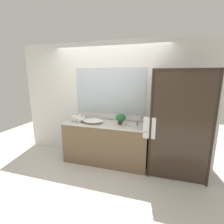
{
  "coord_description": "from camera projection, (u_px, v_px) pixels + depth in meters",
  "views": [
    {
      "loc": [
        1.1,
        -3.15,
        1.89
      ],
      "look_at": [
        0.15,
        0.0,
        1.15
      ],
      "focal_mm": 26.33,
      "sensor_mm": 36.0,
      "label": 1
    }
  ],
  "objects": [
    {
      "name": "wall_back_with_mirror",
      "position": [
        110.0,
        102.0,
        3.7
      ],
      "size": [
        4.4,
        0.06,
        2.6
      ],
      "color": "silver",
      "rests_on": "ground_plane"
    },
    {
      "name": "amenity_bottle_lotion",
      "position": [
        123.0,
        124.0,
        3.23
      ],
      "size": [
        0.03,
        0.03,
        0.1
      ],
      "color": "silver",
      "rests_on": "vanity_cabinet"
    },
    {
      "name": "faucet",
      "position": [
        96.0,
        119.0,
        3.67
      ],
      "size": [
        0.17,
        0.12,
        0.13
      ],
      "color": "silver",
      "rests_on": "vanity_cabinet"
    },
    {
      "name": "vanity_cabinet",
      "position": [
        106.0,
        143.0,
        3.58
      ],
      "size": [
        1.8,
        0.58,
        0.9
      ],
      "color": "brown",
      "rests_on": "ground_plane"
    },
    {
      "name": "rolled_towel_far_edge",
      "position": [
        81.0,
        119.0,
        3.58
      ],
      "size": [
        0.1,
        0.25,
        0.09
      ],
      "primitive_type": "cylinder",
      "rotation": [
        1.57,
        0.0,
        0.01
      ],
      "color": "white",
      "rests_on": "vanity_cabinet"
    },
    {
      "name": "shower_enclosure",
      "position": [
        169.0,
        125.0,
        2.91
      ],
      "size": [
        1.2,
        0.59,
        2.0
      ],
      "color": "#2D2319",
      "rests_on": "ground_plane"
    },
    {
      "name": "sink_basin",
      "position": [
        93.0,
        121.0,
        3.5
      ],
      "size": [
        0.47,
        0.35,
        0.09
      ],
      "primitive_type": "ellipsoid",
      "color": "white",
      "rests_on": "vanity_cabinet"
    },
    {
      "name": "rolled_towel_middle",
      "position": [
        77.0,
        118.0,
        3.61
      ],
      "size": [
        0.13,
        0.2,
        0.12
      ],
      "primitive_type": "cylinder",
      "rotation": [
        1.57,
        0.0,
        -0.07
      ],
      "color": "white",
      "rests_on": "vanity_cabinet"
    },
    {
      "name": "potted_plant",
      "position": [
        121.0,
        118.0,
        3.38
      ],
      "size": [
        0.21,
        0.21,
        0.22
      ],
      "color": "#473828",
      "rests_on": "vanity_cabinet"
    },
    {
      "name": "rolled_towel_near_edge",
      "position": [
        73.0,
        118.0,
        3.68
      ],
      "size": [
        0.15,
        0.25,
        0.11
      ],
      "primitive_type": "cylinder",
      "rotation": [
        1.57,
        0.0,
        0.18
      ],
      "color": "white",
      "rests_on": "vanity_cabinet"
    },
    {
      "name": "soap_dish",
      "position": [
        128.0,
        125.0,
        3.27
      ],
      "size": [
        0.1,
        0.07,
        0.04
      ],
      "color": "silver",
      "rests_on": "vanity_cabinet"
    },
    {
      "name": "ground_plane",
      "position": [
        106.0,
        162.0,
        3.66
      ],
      "size": [
        8.0,
        8.0,
        0.0
      ],
      "primitive_type": "plane",
      "color": "silver"
    },
    {
      "name": "amenity_bottle_conditioner",
      "position": [
        137.0,
        123.0,
        3.3
      ],
      "size": [
        0.03,
        0.03,
        0.09
      ],
      "color": "#4C7056",
      "rests_on": "vanity_cabinet"
    }
  ]
}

